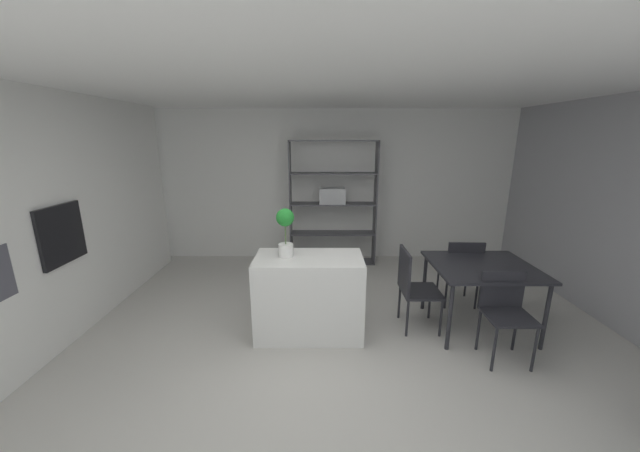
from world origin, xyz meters
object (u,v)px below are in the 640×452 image
built_in_oven (63,234)px  dining_chair_island_side (413,283)px  open_bookshelf (332,205)px  dining_chair_far (463,267)px  kitchen_island (310,296)px  dining_table (483,271)px  dining_chair_near (506,307)px  potted_plant_on_island (286,229)px

built_in_oven → dining_chair_island_side: 3.77m
open_bookshelf → dining_chair_far: (1.63, -1.61, -0.51)m
kitchen_island → dining_chair_island_side: size_ratio=1.24×
dining_table → dining_chair_near: bearing=-89.9°
dining_chair_island_side → dining_chair_near: size_ratio=1.08×
potted_plant_on_island → dining_table: potted_plant_on_island is taller
kitchen_island → dining_chair_far: 2.04m
built_in_oven → dining_chair_island_side: (3.71, 0.21, -0.64)m
dining_chair_near → built_in_oven: bearing=176.8°
kitchen_island → dining_chair_far: bearing=18.2°
potted_plant_on_island → dining_chair_island_side: 1.57m
potted_plant_on_island → dining_chair_near: size_ratio=0.60×
dining_chair_far → potted_plant_on_island: bearing=18.1°
open_bookshelf → dining_chair_island_side: bearing=-68.1°
kitchen_island → dining_table: kitchen_island is taller
built_in_oven → dining_chair_far: size_ratio=0.68×
built_in_oven → potted_plant_on_island: 2.30m
dining_chair_island_side → dining_chair_far: size_ratio=1.05×
built_in_oven → open_bookshelf: open_bookshelf is taller
built_in_oven → dining_chair_far: bearing=9.3°
potted_plant_on_island → dining_table: 2.25m
potted_plant_on_island → dining_table: size_ratio=0.48×
potted_plant_on_island → dining_chair_near: bearing=-11.4°
built_in_oven → dining_table: size_ratio=0.55×
open_bookshelf → dining_table: open_bookshelf is taller
dining_chair_far → kitchen_island: bearing=20.7°
open_bookshelf → dining_chair_near: open_bookshelf is taller
built_in_oven → dining_chair_near: bearing=-4.1°
kitchen_island → open_bookshelf: (0.31, 2.25, 0.59)m
potted_plant_on_island → dining_chair_island_side: potted_plant_on_island is taller
potted_plant_on_island → dining_chair_far: bearing=15.7°
kitchen_island → dining_table: 1.96m
dining_chair_near → dining_chair_far: size_ratio=0.97×
built_in_oven → dining_chair_island_side: bearing=3.3°
open_bookshelf → dining_chair_far: size_ratio=2.34×
built_in_oven → kitchen_island: built_in_oven is taller
dining_table → open_bookshelf: bearing=127.4°
dining_table → dining_chair_near: dining_chair_near is taller
built_in_oven → open_bookshelf: (2.85, 2.35, -0.15)m
kitchen_island → potted_plant_on_island: (-0.25, 0.02, 0.76)m
kitchen_island → open_bookshelf: open_bookshelf is taller
built_in_oven → potted_plant_on_island: size_ratio=1.16×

